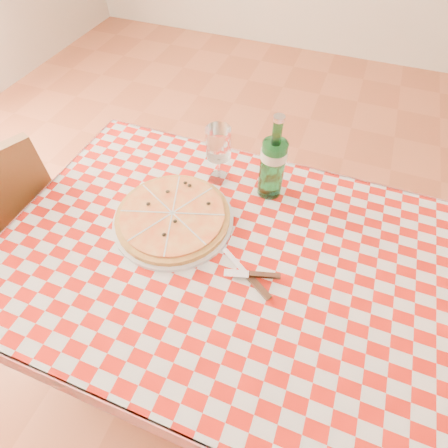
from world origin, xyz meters
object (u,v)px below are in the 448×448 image
object	(u,v)px
pizza_plate	(173,216)
wine_glass	(219,155)
water_bottle	(273,158)
chair_far	(8,230)
dining_table	(223,272)

from	to	relation	value
pizza_plate	wine_glass	world-z (taller)	wine_glass
water_bottle	wine_glass	distance (m)	0.18
pizza_plate	wine_glass	distance (m)	0.25
water_bottle	wine_glass	bearing A→B (deg)	179.60
pizza_plate	water_bottle	distance (m)	0.35
chair_far	pizza_plate	world-z (taller)	chair_far
pizza_plate	water_bottle	size ratio (longest dim) A/B	1.28
pizza_plate	chair_far	bearing A→B (deg)	-171.13
dining_table	wine_glass	distance (m)	0.37
water_bottle	pizza_plate	bearing A→B (deg)	-136.65
chair_far	pizza_plate	xyz separation A→B (m)	(0.69, 0.11, 0.26)
wine_glass	chair_far	bearing A→B (deg)	-155.99
water_bottle	wine_glass	xyz separation A→B (m)	(-0.18, 0.00, -0.04)
chair_far	wine_glass	xyz separation A→B (m)	(0.75, 0.33, 0.33)
dining_table	water_bottle	distance (m)	0.38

